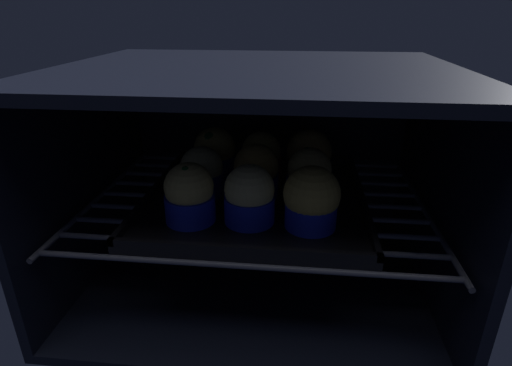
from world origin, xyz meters
The scene contains 12 objects.
oven_cavity centered at (0.00, 26.25, 17.00)cm, with size 59.00×47.00×37.00cm.
oven_rack centered at (0.00, 22.00, 13.60)cm, with size 54.80×42.00×0.80cm.
baking_tray centered at (0.00, 20.34, 14.68)cm, with size 34.53×34.53×2.20cm.
muffin_row0_col0 centered at (-8.43, 11.31, 19.21)cm, with size 7.19×7.19×8.68cm.
muffin_row0_col1 centered at (-0.22, 11.88, 19.13)cm, with size 7.19×7.19×8.54cm.
muffin_row0_col2 centered at (8.61, 11.37, 19.29)cm, with size 7.83×7.83×8.85cm.
muffin_row1_col0 centered at (-8.82, 20.40, 18.83)cm, with size 7.19×7.19×8.05cm.
muffin_row1_col1 centered at (-0.30, 20.61, 19.19)cm, with size 7.19×7.19×8.69cm.
muffin_row1_col2 centered at (8.37, 20.35, 19.09)cm, with size 7.19×7.19×8.44cm.
muffin_row2_col0 centered at (-8.33, 28.58, 19.40)cm, with size 7.42×7.42×8.89cm.
muffin_row2_col1 centered at (0.37, 28.62, 19.07)cm, with size 7.19×7.19×8.42cm.
muffin_row2_col2 centered at (8.43, 28.84, 19.35)cm, with size 7.84×7.84×8.93cm.
Camera 1 is at (6.51, -39.38, 43.32)cm, focal length 28.63 mm.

